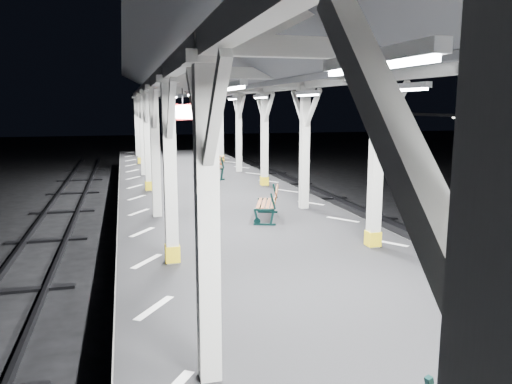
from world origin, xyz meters
name	(u,v)px	position (x,y,z in m)	size (l,w,h in m)	color
ground	(316,352)	(0.00, 0.00, 0.00)	(120.00, 120.00, 0.00)	black
platform	(316,322)	(0.00, 0.00, 0.50)	(6.00, 50.00, 1.00)	black
hazard_stripes_left	(154,308)	(-2.45, 0.00, 1.00)	(1.00, 48.00, 0.01)	silver
hazard_stripes_right	(455,277)	(2.45, 0.00, 1.00)	(1.00, 48.00, 0.01)	silver
canopy	(323,52)	(0.00, -0.02, 4.56)	(5.40, 49.00, 4.65)	silver
bench_mid	(270,202)	(0.70, 4.95, 1.42)	(0.98, 1.56, 0.80)	black
bench_far	(211,165)	(0.54, 12.51, 1.48)	(0.95, 1.76, 0.91)	black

